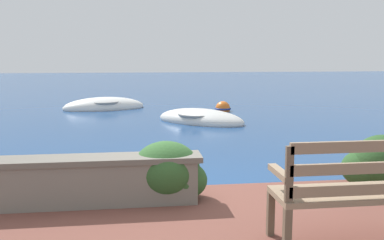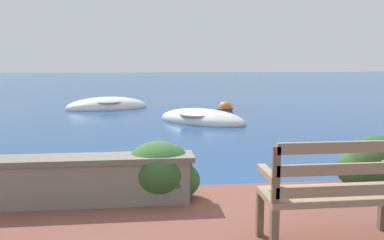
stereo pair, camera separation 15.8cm
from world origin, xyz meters
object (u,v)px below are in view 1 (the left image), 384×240
Objects in this scene: rowboat_mid at (104,107)px; mooring_buoy at (223,109)px; park_bench at (348,189)px; rowboat_nearest at (200,120)px.

rowboat_mid reaches higher than mooring_buoy.
park_bench is 0.41× the size of rowboat_mid.
mooring_buoy is (3.87, -1.12, 0.02)m from rowboat_mid.
park_bench reaches higher than rowboat_mid.
rowboat_nearest is 2.39m from mooring_buoy.
mooring_buoy is (1.04, 10.29, -0.62)m from park_bench.
rowboat_nearest is at bearing -63.72° from rowboat_mid.
park_bench is 11.77m from rowboat_mid.
rowboat_nearest is (-0.01, 8.15, -0.64)m from park_bench.
park_bench reaches higher than rowboat_nearest.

